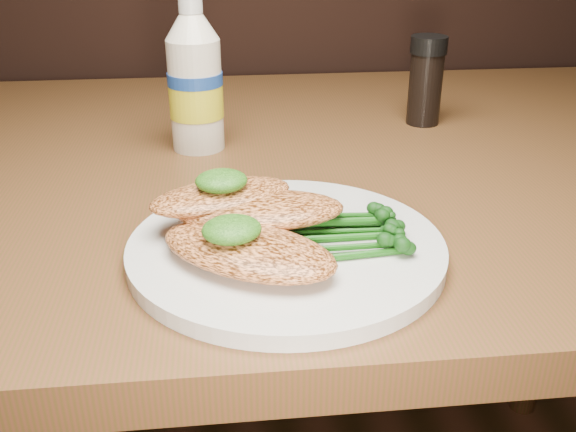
{
  "coord_description": "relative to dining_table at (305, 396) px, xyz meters",
  "views": [
    {
      "loc": [
        -0.1,
        0.32,
        1.02
      ],
      "look_at": [
        -0.05,
        0.8,
        0.79
      ],
      "focal_mm": 40.6,
      "sensor_mm": 36.0,
      "label": 1
    }
  ],
  "objects": [
    {
      "name": "chicken_mid",
      "position": [
        -0.07,
        -0.23,
        0.41
      ],
      "size": [
        0.14,
        0.07,
        0.02
      ],
      "primitive_type": "ellipsoid",
      "rotation": [
        0.0,
        0.0,
        -0.0
      ],
      "color": "#F18A4C",
      "rests_on": "plate"
    },
    {
      "name": "chicken_back",
      "position": [
        -0.11,
        -0.21,
        0.42
      ],
      "size": [
        0.14,
        0.1,
        0.02
      ],
      "primitive_type": "ellipsoid",
      "rotation": [
        0.0,
        0.0,
        0.34
      ],
      "color": "#F18A4C",
      "rests_on": "plate"
    },
    {
      "name": "chicken_front",
      "position": [
        -0.09,
        -0.28,
        0.4
      ],
      "size": [
        0.17,
        0.15,
        0.02
      ],
      "primitive_type": "ellipsoid",
      "rotation": [
        0.0,
        0.0,
        -0.6
      ],
      "color": "#F18A4C",
      "rests_on": "plate"
    },
    {
      "name": "mayo_bottle",
      "position": [
        -0.13,
        0.03,
        0.47
      ],
      "size": [
        0.08,
        0.08,
        0.18
      ],
      "primitive_type": null,
      "rotation": [
        0.0,
        0.0,
        0.26
      ],
      "color": "white",
      "rests_on": "dining_table"
    },
    {
      "name": "plate",
      "position": [
        -0.05,
        -0.25,
        0.38
      ],
      "size": [
        0.27,
        0.27,
        0.01
      ],
      "primitive_type": "cylinder",
      "color": "silver",
      "rests_on": "dining_table"
    },
    {
      "name": "pepper_grinder",
      "position": [
        0.17,
        0.1,
        0.43
      ],
      "size": [
        0.06,
        0.06,
        0.12
      ],
      "primitive_type": null,
      "rotation": [
        0.0,
        0.0,
        -0.41
      ],
      "color": "black",
      "rests_on": "dining_table"
    },
    {
      "name": "pesto_front",
      "position": [
        -0.1,
        -0.28,
        0.42
      ],
      "size": [
        0.06,
        0.05,
        0.02
      ],
      "primitive_type": "ellipsoid",
      "rotation": [
        0.0,
        0.0,
        0.26
      ],
      "color": "black",
      "rests_on": "chicken_front"
    },
    {
      "name": "dining_table",
      "position": [
        0.0,
        0.0,
        0.0
      ],
      "size": [
        1.2,
        0.8,
        0.75
      ],
      "primitive_type": null,
      "color": "#4D3817",
      "rests_on": "floor"
    },
    {
      "name": "broccolini_bundle",
      "position": [
        -0.01,
        -0.25,
        0.4
      ],
      "size": [
        0.14,
        0.11,
        0.02
      ],
      "primitive_type": null,
      "rotation": [
        0.0,
        0.0,
        -0.17
      ],
      "color": "#175212",
      "rests_on": "plate"
    },
    {
      "name": "pesto_back",
      "position": [
        -0.11,
        -0.21,
        0.43
      ],
      "size": [
        0.05,
        0.05,
        0.02
      ],
      "primitive_type": "ellipsoid",
      "rotation": [
        0.0,
        0.0,
        0.09
      ],
      "color": "black",
      "rests_on": "chicken_back"
    }
  ]
}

